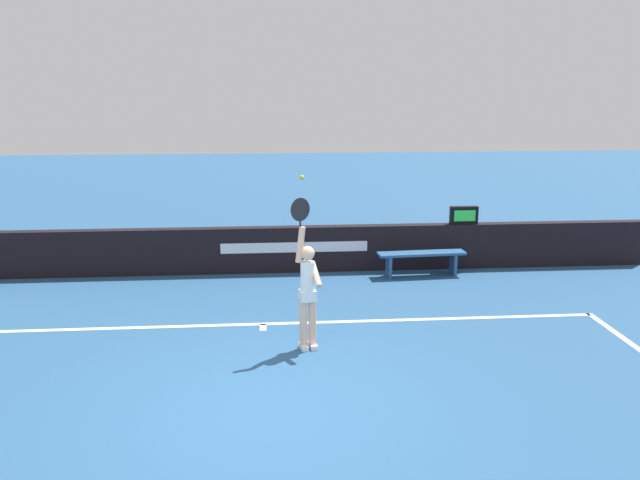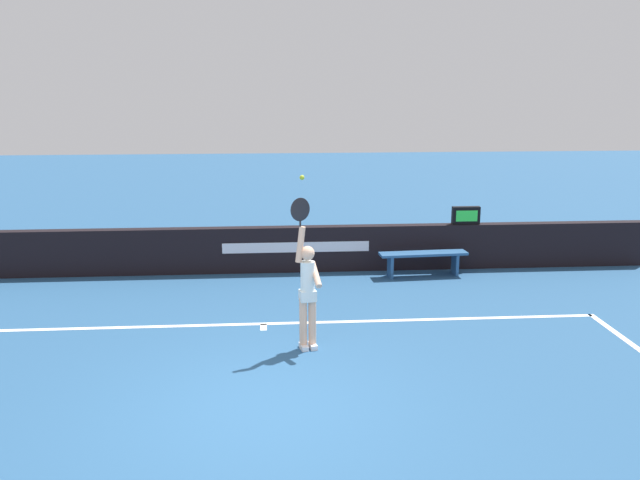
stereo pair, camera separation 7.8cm
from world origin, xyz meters
name	(u,v)px [view 1 (the left image)]	position (x,y,z in m)	size (l,w,h in m)	color
ground_plane	(263,410)	(0.00, 0.00, 0.00)	(60.00, 60.00, 0.00)	#27517A
court_lines	(263,402)	(0.00, 0.20, 0.00)	(11.25, 5.67, 0.00)	white
back_wall	(263,250)	(0.00, 6.08, 0.48)	(16.36, 0.27, 0.95)	black
speed_display	(464,215)	(4.24, 6.08, 1.14)	(0.58, 0.14, 0.37)	black
tennis_player	(307,288)	(0.66, 1.89, 0.94)	(0.46, 0.46, 2.29)	beige
tennis_ball	(302,178)	(0.60, 1.97, 2.55)	(0.07, 0.07, 0.07)	#CAE330
courtside_bench_near	(421,257)	(3.23, 5.52, 0.39)	(1.81, 0.48, 0.50)	#285486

